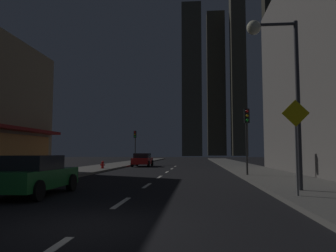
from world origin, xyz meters
name	(u,v)px	position (x,y,z in m)	size (l,w,h in m)	color
ground_plane	(177,166)	(0.00, 32.00, -0.05)	(78.00, 136.00, 0.10)	black
sidewalk_right	(236,165)	(7.00, 32.00, 0.07)	(4.00, 76.00, 0.15)	#605E59
sidewalk_left	(119,165)	(-7.00, 32.00, 0.07)	(4.00, 76.00, 0.15)	#605E59
lane_marking_center	(159,177)	(0.00, 13.60, 0.01)	(0.16, 33.40, 0.01)	silver
skyscraper_distant_tall	(192,79)	(0.65, 128.01, 32.46)	(8.25, 5.80, 64.92)	#423F32
skyscraper_distant_mid	(216,84)	(12.01, 148.12, 34.50)	(8.50, 7.97, 69.01)	#363328
skyscraper_distant_short	(238,72)	(21.40, 139.34, 37.80)	(6.45, 8.45, 75.61)	#484536
skyscraper_distant_slender	(272,66)	(31.05, 116.29, 33.87)	(5.45, 6.19, 67.74)	#302E24
car_parked_near	(33,175)	(-3.60, 4.58, 0.74)	(1.98, 4.24, 1.45)	#1E722D
car_parked_far	(142,160)	(-3.60, 28.68, 0.74)	(1.98, 4.24, 1.45)	#B21919
fire_hydrant_far_left	(103,165)	(-5.90, 21.23, 0.45)	(0.42, 0.30, 0.65)	red
traffic_light_near_right	(247,126)	(5.50, 13.93, 3.19)	(0.32, 0.48, 4.20)	#2D2D2D
traffic_light_far_left	(135,140)	(-5.50, 34.26, 3.19)	(0.32, 0.48, 4.20)	#2D2D2D
street_lamp_right	(275,62)	(5.38, 5.82, 5.07)	(1.96, 0.56, 6.58)	#38383D
pedestrian_crossing_sign	(296,138)	(5.60, 4.19, 2.02)	(0.91, 0.08, 3.15)	slate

